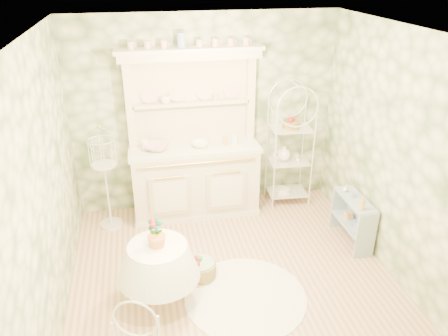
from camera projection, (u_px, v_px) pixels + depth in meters
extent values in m
plane|color=tan|center=(233.00, 277.00, 4.98)|extent=(3.60, 3.60, 0.00)
plane|color=white|center=(235.00, 32.00, 3.81)|extent=(3.60, 3.60, 0.00)
plane|color=beige|center=(46.00, 188.00, 4.07)|extent=(3.60, 3.60, 0.00)
plane|color=beige|center=(396.00, 157.00, 4.71)|extent=(3.60, 3.60, 0.00)
plane|color=beige|center=(205.00, 115.00, 5.98)|extent=(3.60, 3.60, 0.00)
plane|color=beige|center=(295.00, 292.00, 2.80)|extent=(3.60, 3.60, 0.00)
cube|color=beige|center=(194.00, 137.00, 5.79)|extent=(1.87, 0.61, 2.29)
cube|color=white|center=(290.00, 146.00, 6.18)|extent=(0.58, 0.43, 1.76)
cube|color=#92AABC|center=(352.00, 221.00, 5.51)|extent=(0.26, 0.68, 0.58)
cylinder|color=white|center=(160.00, 279.00, 4.50)|extent=(0.65, 0.65, 0.60)
cube|color=white|center=(105.00, 177.00, 5.63)|extent=(0.38, 0.38, 1.48)
cylinder|color=olive|center=(201.00, 269.00, 4.95)|extent=(0.39, 0.39, 0.20)
cylinder|color=white|center=(245.00, 296.00, 4.69)|extent=(1.41, 1.41, 0.01)
imported|color=white|center=(157.00, 149.00, 5.74)|extent=(0.41, 0.41, 0.08)
imported|color=white|center=(200.00, 146.00, 5.84)|extent=(0.27, 0.27, 0.07)
imported|color=white|center=(165.00, 101.00, 5.67)|extent=(0.16, 0.16, 0.10)
imported|color=white|center=(216.00, 98.00, 5.78)|extent=(0.09, 0.09, 0.09)
imported|color=#3F7238|center=(156.00, 233.00, 4.29)|extent=(0.18, 0.15, 0.30)
imported|color=tan|center=(362.00, 204.00, 5.11)|extent=(0.07, 0.07, 0.17)
imported|color=#7C98CB|center=(353.00, 195.00, 5.38)|extent=(0.06, 0.06, 0.11)
imported|color=silver|center=(345.00, 189.00, 5.52)|extent=(0.07, 0.07, 0.09)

